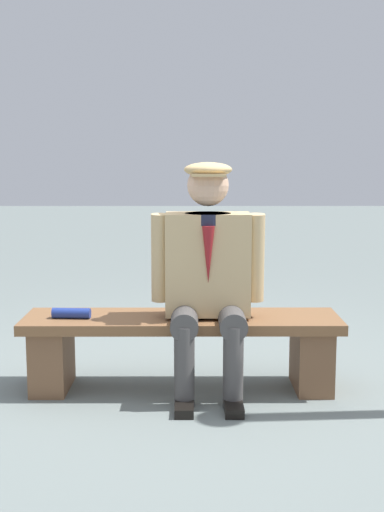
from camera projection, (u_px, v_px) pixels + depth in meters
ground_plane at (182, 388)px, 3.87m from camera, size 30.00×30.00×0.00m
bench at (182, 341)px, 3.83m from camera, size 1.81×0.45×0.43m
seated_man at (208, 268)px, 3.71m from camera, size 0.64×0.61×1.31m
rolled_magazine at (71, 313)px, 3.75m from camera, size 0.22×0.07×0.06m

